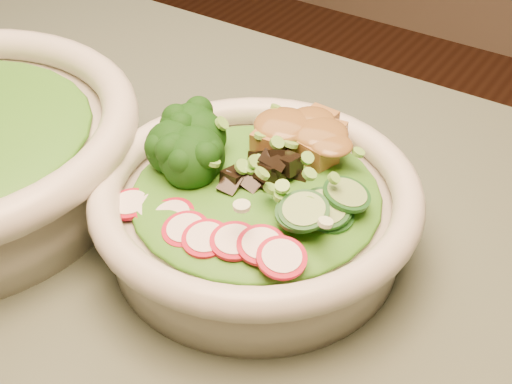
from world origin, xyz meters
The scene contains 9 objects.
salad_bowl centered at (0.02, 0.09, 0.78)m, with size 0.24×0.24×0.06m.
lettuce_bed centered at (0.02, 0.09, 0.80)m, with size 0.18×0.18×0.02m, color #216816.
broccoli_florets centered at (-0.04, 0.09, 0.82)m, with size 0.07×0.06×0.04m, color black, non-canonical shape.
radish_slices centered at (0.02, 0.03, 0.81)m, with size 0.10×0.04×0.02m, color #AB0D24, non-canonical shape.
cucumber_slices centered at (0.08, 0.09, 0.81)m, with size 0.06×0.06×0.03m, color #7BA55B, non-canonical shape.
mushroom_heap centered at (0.02, 0.10, 0.82)m, with size 0.06×0.06×0.04m, color black, non-canonical shape.
tofu_cubes centered at (0.02, 0.15, 0.81)m, with size 0.08×0.05×0.03m, color brown, non-canonical shape.
peanut_sauce centered at (0.02, 0.15, 0.83)m, with size 0.06×0.05×0.01m, color brown.
scallion_garnish centered at (0.02, 0.09, 0.82)m, with size 0.17×0.17×0.02m, color #70BA41, non-canonical shape.
Camera 1 is at (0.24, -0.24, 1.12)m, focal length 50.00 mm.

